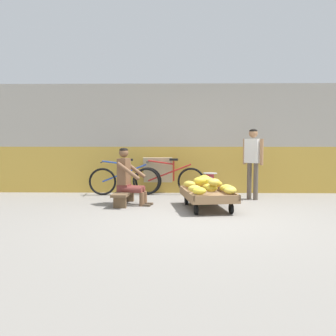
# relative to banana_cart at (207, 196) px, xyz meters

# --- Properties ---
(ground_plane) EXTENTS (80.00, 80.00, 0.00)m
(ground_plane) POSITION_rel_banana_cart_xyz_m (-0.12, -0.94, -0.24)
(ground_plane) COLOR gray
(back_wall) EXTENTS (16.00, 0.30, 2.64)m
(back_wall) POSITION_rel_banana_cart_xyz_m (-0.12, 2.25, 1.08)
(back_wall) COLOR gold
(back_wall) RESTS_ON ground
(banana_cart) EXTENTS (1.03, 1.54, 0.36)m
(banana_cart) POSITION_rel_banana_cart_xyz_m (0.00, 0.00, 0.00)
(banana_cart) COLOR #8E6B47
(banana_cart) RESTS_ON ground
(banana_pile) EXTENTS (0.97, 1.38, 0.26)m
(banana_pile) POSITION_rel_banana_cart_xyz_m (0.02, -0.08, 0.22)
(banana_pile) COLOR yellow
(banana_pile) RESTS_ON banana_cart
(low_bench) EXTENTS (0.39, 1.12, 0.27)m
(low_bench) POSITION_rel_banana_cart_xyz_m (-1.63, 0.44, -0.04)
(low_bench) COLOR brown
(low_bench) RESTS_ON ground
(vendor_seated) EXTENTS (0.72, 0.56, 1.14)m
(vendor_seated) POSITION_rel_banana_cart_xyz_m (-1.55, 0.42, 0.33)
(vendor_seated) COLOR brown
(vendor_seated) RESTS_ON ground
(plastic_crate) EXTENTS (0.36, 0.28, 0.30)m
(plastic_crate) POSITION_rel_banana_cart_xyz_m (0.14, 0.99, -0.09)
(plastic_crate) COLOR red
(plastic_crate) RESTS_ON ground
(weighing_scale) EXTENTS (0.30, 0.30, 0.29)m
(weighing_scale) POSITION_rel_banana_cart_xyz_m (0.14, 0.99, 0.21)
(weighing_scale) COLOR #28282D
(weighing_scale) RESTS_ON plastic_crate
(bicycle_near_left) EXTENTS (1.66, 0.48, 0.86)m
(bicycle_near_left) POSITION_rel_banana_cart_xyz_m (-1.80, 1.71, 0.11)
(bicycle_near_left) COLOR black
(bicycle_near_left) RESTS_ON ground
(bicycle_far_left) EXTENTS (1.66, 0.48, 0.86)m
(bicycle_far_left) POSITION_rel_banana_cart_xyz_m (-0.75, 1.84, 0.11)
(bicycle_far_left) COLOR black
(bicycle_far_left) RESTS_ON ground
(sign_board) EXTENTS (0.70, 0.25, 0.88)m
(sign_board) POSITION_rel_banana_cart_xyz_m (-1.03, 2.07, 0.19)
(sign_board) COLOR #C6B289
(sign_board) RESTS_ON ground
(customer_adult) EXTENTS (0.38, 0.36, 1.53)m
(customer_adult) POSITION_rel_banana_cart_xyz_m (1.07, 1.13, 0.71)
(customer_adult) COLOR brown
(customer_adult) RESTS_ON ground
(shopping_bag) EXTENTS (0.18, 0.12, 0.24)m
(shopping_bag) POSITION_rel_banana_cart_xyz_m (-0.01, 0.54, -0.12)
(shopping_bag) COLOR green
(shopping_bag) RESTS_ON ground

